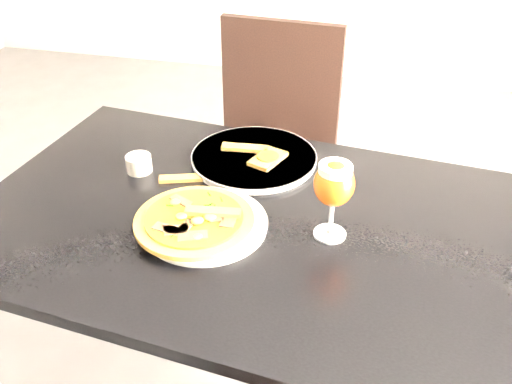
% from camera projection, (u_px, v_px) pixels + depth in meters
% --- Properties ---
extents(dining_table, '(1.28, 0.93, 0.75)m').
position_uv_depth(dining_table, '(237.00, 246.00, 1.34)').
color(dining_table, black).
rests_on(dining_table, ground).
extents(chair_far, '(0.47, 0.47, 0.95)m').
position_uv_depth(chair_far, '(269.00, 153.00, 1.98)').
color(chair_far, black).
rests_on(chair_far, ground).
extents(plate_main, '(0.31, 0.31, 0.01)m').
position_uv_depth(plate_main, '(205.00, 224.00, 1.25)').
color(plate_main, silver).
rests_on(plate_main, dining_table).
extents(pizza, '(0.26, 0.26, 0.03)m').
position_uv_depth(pizza, '(195.00, 220.00, 1.24)').
color(pizza, '#A06E26').
rests_on(pizza, plate_main).
extents(plate_second, '(0.38, 0.38, 0.02)m').
position_uv_depth(plate_second, '(254.00, 158.00, 1.49)').
color(plate_second, silver).
rests_on(plate_second, dining_table).
extents(crust_scraps, '(0.18, 0.12, 0.01)m').
position_uv_depth(crust_scraps, '(260.00, 155.00, 1.47)').
color(crust_scraps, '#A06E26').
rests_on(crust_scraps, plate_second).
extents(loose_crust, '(0.12, 0.06, 0.01)m').
position_uv_depth(loose_crust, '(182.00, 178.00, 1.41)').
color(loose_crust, '#A06E26').
rests_on(loose_crust, dining_table).
extents(sauce_cup, '(0.06, 0.06, 0.04)m').
position_uv_depth(sauce_cup, '(139.00, 163.00, 1.44)').
color(sauce_cup, beige).
rests_on(sauce_cup, dining_table).
extents(beer_glass, '(0.09, 0.09, 0.18)m').
position_uv_depth(beer_glass, '(334.00, 185.00, 1.16)').
color(beer_glass, '#B1B4BA').
rests_on(beer_glass, dining_table).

